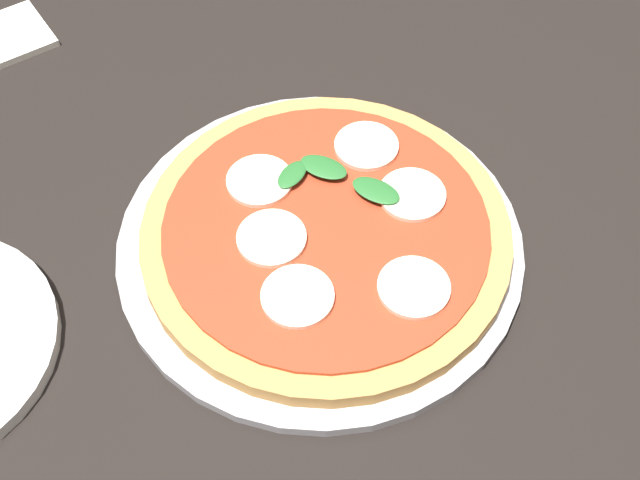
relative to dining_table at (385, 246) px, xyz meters
name	(u,v)px	position (x,y,z in m)	size (l,w,h in m)	color
ground_plane	(359,470)	(0.00, 0.00, -0.68)	(6.00, 6.00, 0.00)	#2D2B28
dining_table	(385,246)	(0.00, 0.00, 0.00)	(1.46, 1.09, 0.78)	black
serving_tray	(320,243)	(0.08, 0.05, 0.10)	(0.38, 0.38, 0.01)	#B2B2B7
pizza	(326,231)	(0.08, 0.05, 0.12)	(0.34, 0.34, 0.03)	tan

